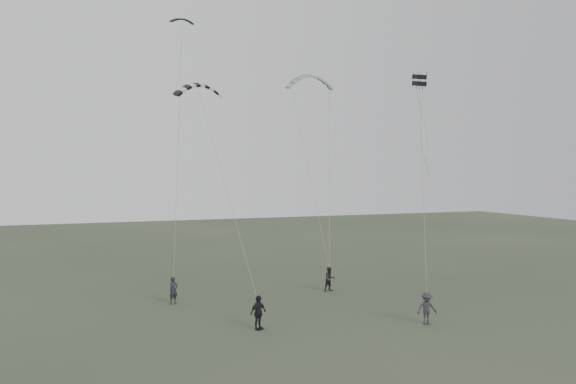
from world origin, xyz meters
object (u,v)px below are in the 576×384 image
object	(u,v)px
flyer_right	(330,279)
flyer_center	(258,313)
flyer_left	(174,290)
flyer_far	(427,308)
kite_dark_small	(182,19)
kite_striped	(199,85)
kite_box	(419,80)
kite_pale_large	(310,76)

from	to	relation	value
flyer_right	flyer_center	world-z (taller)	flyer_center
flyer_right	flyer_center	bearing A→B (deg)	-141.52
flyer_left	flyer_far	xyz separation A→B (m)	(12.22, -9.80, 0.02)
flyer_left	flyer_center	world-z (taller)	flyer_center
kite_dark_small	flyer_center	bearing A→B (deg)	-85.83
flyer_right	kite_dark_small	world-z (taller)	kite_dark_small
kite_striped	kite_box	size ratio (longest dim) A/B	3.76
flyer_right	flyer_center	size ratio (longest dim) A/B	0.93
flyer_center	kite_striped	distance (m)	13.25
flyer_center	kite_pale_large	bearing A→B (deg)	31.30
kite_box	kite_dark_small	bearing A→B (deg)	156.11
flyer_right	flyer_far	size ratio (longest dim) A/B	0.96
kite_box	flyer_left	bearing A→B (deg)	166.74
flyer_center	flyer_far	bearing A→B (deg)	-41.39
flyer_far	kite_box	size ratio (longest dim) A/B	2.40
kite_box	kite_striped	bearing A→B (deg)	179.58
flyer_left	flyer_far	distance (m)	15.67
flyer_far	kite_pale_large	size ratio (longest dim) A/B	0.43
flyer_center	kite_box	xyz separation A→B (m)	(12.32, 3.48, 13.52)
flyer_left	kite_box	bearing A→B (deg)	-42.77
flyer_right	kite_striped	world-z (taller)	kite_striped
flyer_left	flyer_right	distance (m)	10.93
kite_dark_small	kite_box	xyz separation A→B (m)	(14.39, -6.73, -4.29)
kite_dark_small	kite_striped	distance (m)	8.29
flyer_center	kite_dark_small	bearing A→B (deg)	74.58
kite_pale_large	kite_box	bearing A→B (deg)	-73.19
flyer_right	kite_pale_large	bearing A→B (deg)	70.61
flyer_right	flyer_far	world-z (taller)	flyer_far
kite_dark_small	flyer_right	bearing A→B (deg)	-23.06
kite_dark_small	kite_striped	xyz separation A→B (m)	(-0.20, -6.32, -5.35)
flyer_far	kite_dark_small	xyz separation A→B (m)	(-11.07, 12.53, 17.84)
kite_box	flyer_right	bearing A→B (deg)	140.45
flyer_left	kite_pale_large	world-z (taller)	kite_pale_large
kite_pale_large	kite_dark_small	bearing A→B (deg)	-150.08
flyer_right	kite_pale_large	xyz separation A→B (m)	(2.04, 8.26, 15.64)
kite_dark_small	kite_pale_large	distance (m)	13.22
flyer_right	kite_pale_large	size ratio (longest dim) A/B	0.41
flyer_left	kite_box	size ratio (longest dim) A/B	2.35
flyer_center	kite_box	bearing A→B (deg)	-11.11
kite_pale_large	kite_striped	xyz separation A→B (m)	(-12.02, -11.82, -3.12)
kite_pale_large	flyer_left	bearing A→B (deg)	-142.66
flyer_right	kite_striped	size ratio (longest dim) A/B	0.61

